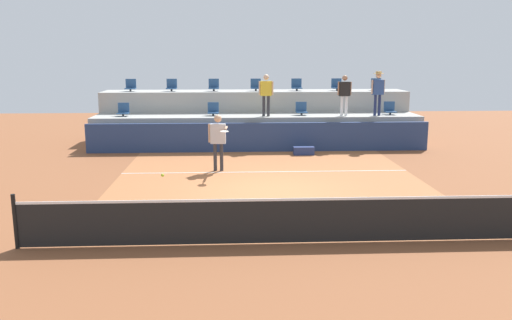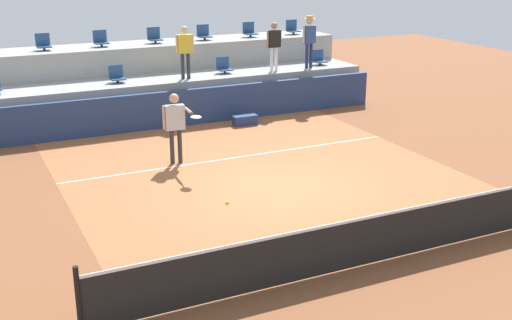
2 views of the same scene
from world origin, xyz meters
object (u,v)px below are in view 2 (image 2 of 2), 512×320
(stadium_chair_upper_left, at_px, (43,43))
(spectator_leaning_on_rail, at_px, (185,47))
(stadium_chair_lower_far_right, at_px, (319,58))
(spectator_with_hat, at_px, (309,36))
(stadium_chair_upper_center, at_px, (154,37))
(stadium_chair_upper_right, at_px, (249,31))
(spectator_in_white, at_px, (274,42))
(stadium_chair_lower_right, at_px, (224,66))
(stadium_chair_lower_left, at_px, (117,75))
(stadium_chair_upper_mid_right, at_px, (204,34))
(equipment_bag, at_px, (245,120))
(tennis_ball, at_px, (227,203))
(stadium_chair_upper_mid_left, at_px, (101,40))
(tennis_player, at_px, (176,121))
(stadium_chair_upper_far_right, at_px, (292,28))

(stadium_chair_upper_left, bearing_deg, spectator_leaning_on_rail, -29.32)
(stadium_chair_lower_far_right, xyz_separation_m, spectator_with_hat, (-0.63, -0.38, 0.86))
(stadium_chair_upper_center, bearing_deg, stadium_chair_upper_right, 0.00)
(stadium_chair_lower_far_right, height_order, spectator_in_white, spectator_in_white)
(stadium_chair_lower_right, height_order, spectator_with_hat, spectator_with_hat)
(stadium_chair_lower_left, height_order, stadium_chair_lower_right, same)
(stadium_chair_lower_left, relative_size, stadium_chair_upper_mid_right, 1.00)
(stadium_chair_upper_mid_right, height_order, equipment_bag, stadium_chair_upper_mid_right)
(stadium_chair_upper_mid_right, bearing_deg, tennis_ball, -109.67)
(spectator_in_white, bearing_deg, stadium_chair_upper_mid_left, 157.17)
(stadium_chair_upper_mid_left, xyz_separation_m, stadium_chair_upper_center, (1.80, 0.00, 0.00))
(stadium_chair_upper_center, relative_size, tennis_player, 0.29)
(stadium_chair_lower_far_right, distance_m, tennis_player, 8.27)
(tennis_player, relative_size, equipment_bag, 2.36)
(stadium_chair_upper_mid_right, bearing_deg, stadium_chair_lower_left, -153.16)
(stadium_chair_upper_left, distance_m, tennis_player, 6.85)
(stadium_chair_upper_far_right, bearing_deg, stadium_chair_upper_center, 180.00)
(stadium_chair_lower_right, bearing_deg, stadium_chair_upper_center, 134.07)
(tennis_player, bearing_deg, stadium_chair_lower_far_right, 33.95)
(stadium_chair_lower_left, relative_size, tennis_ball, 7.65)
(stadium_chair_lower_left, height_order, stadium_chair_upper_right, stadium_chair_upper_right)
(spectator_leaning_on_rail, height_order, tennis_ball, spectator_leaning_on_rail)
(stadium_chair_lower_left, xyz_separation_m, stadium_chair_upper_right, (5.30, 1.80, 0.85))
(stadium_chair_lower_far_right, height_order, tennis_ball, stadium_chair_lower_far_right)
(stadium_chair_upper_left, relative_size, tennis_ball, 7.65)
(spectator_leaning_on_rail, relative_size, spectator_in_white, 1.02)
(stadium_chair_lower_right, distance_m, stadium_chair_upper_mid_left, 4.07)
(stadium_chair_lower_far_right, bearing_deg, stadium_chair_lower_left, 180.00)
(stadium_chair_upper_left, relative_size, equipment_bag, 0.68)
(stadium_chair_lower_right, bearing_deg, equipment_bag, -94.60)
(stadium_chair_lower_far_right, bearing_deg, equipment_bag, -151.89)
(tennis_player, bearing_deg, stadium_chair_lower_left, 93.50)
(stadium_chair_lower_left, bearing_deg, stadium_chair_upper_mid_right, 26.84)
(stadium_chair_lower_far_right, height_order, stadium_chair_upper_left, stadium_chair_upper_left)
(stadium_chair_upper_center, distance_m, equipment_bag, 4.66)
(tennis_player, bearing_deg, stadium_chair_upper_mid_left, 92.66)
(stadium_chair_lower_right, height_order, tennis_ball, stadium_chair_lower_right)
(tennis_ball, bearing_deg, spectator_with_hat, 53.71)
(stadium_chair_upper_right, bearing_deg, stadium_chair_upper_center, 180.00)
(spectator_leaning_on_rail, xyz_separation_m, spectator_with_hat, (4.42, 0.00, 0.09))
(stadium_chair_upper_mid_left, bearing_deg, tennis_ball, -93.53)
(tennis_player, relative_size, tennis_ball, 26.37)
(stadium_chair_upper_left, distance_m, spectator_leaning_on_rail, 4.46)
(stadium_chair_upper_mid_right, height_order, stadium_chair_upper_far_right, same)
(stadium_chair_upper_far_right, relative_size, tennis_player, 0.29)
(stadium_chair_lower_right, bearing_deg, stadium_chair_upper_mid_right, 89.15)
(stadium_chair_upper_left, relative_size, stadium_chair_upper_mid_left, 1.00)
(stadium_chair_upper_center, relative_size, stadium_chair_upper_far_right, 1.00)
(stadium_chair_lower_left, xyz_separation_m, stadium_chair_upper_far_right, (7.05, 1.80, 0.85))
(spectator_leaning_on_rail, height_order, equipment_bag, spectator_leaning_on_rail)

